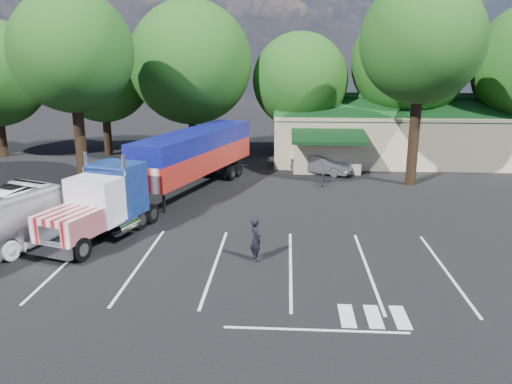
# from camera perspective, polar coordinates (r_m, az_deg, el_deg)

# --- Properties ---
(ground) EXTENTS (120.00, 120.00, 0.00)m
(ground) POSITION_cam_1_polar(r_m,az_deg,el_deg) (27.02, -2.90, -3.23)
(ground) COLOR black
(ground) RESTS_ON ground
(event_hall) EXTENTS (24.20, 14.12, 5.55)m
(event_hall) POSITION_cam_1_polar(r_m,az_deg,el_deg) (45.04, 17.50, 6.45)
(event_hall) COLOR tan
(event_hall) RESTS_ON ground
(tree_row_b) EXTENTS (8.40, 8.40, 11.35)m
(tree_row_b) POSITION_cam_1_polar(r_m,az_deg,el_deg) (46.13, -17.11, 12.83)
(tree_row_b) COLOR black
(tree_row_b) RESTS_ON ground
(tree_row_c) EXTENTS (10.00, 10.00, 13.05)m
(tree_row_c) POSITION_cam_1_polar(r_m,az_deg,el_deg) (42.41, -7.48, 14.42)
(tree_row_c) COLOR black
(tree_row_c) RESTS_ON ground
(tree_row_d) EXTENTS (8.00, 8.00, 10.60)m
(tree_row_d) POSITION_cam_1_polar(r_m,az_deg,el_deg) (43.02, 5.08, 12.56)
(tree_row_d) COLOR black
(tree_row_d) RESTS_ON ground
(tree_row_e) EXTENTS (9.60, 9.60, 12.90)m
(tree_row_e) POSITION_cam_1_polar(r_m,az_deg,el_deg) (44.61, 17.10, 14.00)
(tree_row_e) COLOR black
(tree_row_e) RESTS_ON ground
(tree_near_left) EXTENTS (7.60, 7.60, 12.65)m
(tree_near_left) POSITION_cam_1_polar(r_m,az_deg,el_deg) (34.22, -20.29, 14.78)
(tree_near_left) COLOR black
(tree_near_left) RESTS_ON ground
(tree_near_right) EXTENTS (8.00, 8.00, 13.50)m
(tree_near_right) POSITION_cam_1_polar(r_m,az_deg,el_deg) (35.03, 18.42, 15.99)
(tree_near_right) COLOR black
(tree_near_right) RESTS_ON ground
(semi_truck) EXTENTS (8.34, 19.36, 4.10)m
(semi_truck) POSITION_cam_1_polar(r_m,az_deg,el_deg) (30.59, -9.16, 3.30)
(semi_truck) COLOR black
(semi_truck) RESTS_ON ground
(woman) EXTENTS (0.74, 0.84, 1.92)m
(woman) POSITION_cam_1_polar(r_m,az_deg,el_deg) (21.49, -0.03, -5.43)
(woman) COLOR black
(woman) RESTS_ON ground
(bicycle) EXTENTS (0.86, 1.89, 0.96)m
(bicycle) POSITION_cam_1_polar(r_m,az_deg,el_deg) (34.51, 7.70, 1.58)
(bicycle) COLOR black
(bicycle) RESTS_ON ground
(silver_sedan) EXTENTS (4.72, 3.29, 1.47)m
(silver_sedan) POSITION_cam_1_polar(r_m,az_deg,el_deg) (37.78, 7.50, 3.17)
(silver_sedan) COLOR #989A9F
(silver_sedan) RESTS_ON ground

